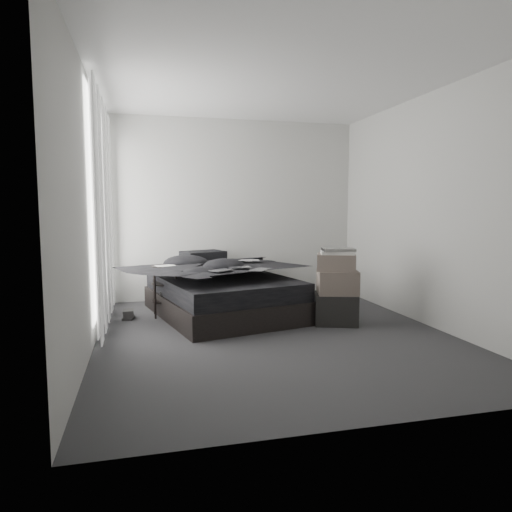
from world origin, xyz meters
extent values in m
cube|color=#323234|center=(0.00, 0.00, 0.00)|extent=(3.60, 4.20, 0.01)
cube|color=white|center=(0.00, 0.00, 2.60)|extent=(3.60, 4.20, 0.01)
cube|color=beige|center=(0.00, 2.10, 1.30)|extent=(3.60, 0.01, 2.60)
cube|color=beige|center=(0.00, -2.10, 1.30)|extent=(3.60, 0.01, 2.60)
cube|color=beige|center=(-1.80, 0.00, 1.30)|extent=(0.01, 4.20, 2.60)
cube|color=beige|center=(1.80, 0.00, 1.30)|extent=(0.01, 4.20, 2.60)
cube|color=white|center=(-1.78, 0.90, 1.35)|extent=(0.02, 2.00, 2.30)
cube|color=white|center=(-1.73, 0.90, 1.28)|extent=(0.06, 2.12, 2.48)
cube|color=black|center=(-0.37, 1.02, 0.13)|extent=(1.90, 2.25, 0.27)
cube|color=black|center=(-0.37, 1.02, 0.37)|extent=(1.83, 2.18, 0.21)
imported|color=black|center=(-0.36, 0.97, 0.59)|extent=(1.79, 1.97, 0.23)
cube|color=black|center=(-0.59, 1.75, 0.54)|extent=(0.67, 0.52, 0.13)
cube|color=black|center=(-0.52, 1.75, 0.67)|extent=(0.65, 0.54, 0.12)
imported|color=silver|center=(-0.03, 1.15, 0.72)|extent=(0.33, 0.23, 0.02)
cube|color=black|center=(-0.48, 0.45, 0.71)|extent=(0.30, 0.28, 0.01)
cube|color=black|center=(-0.23, 0.66, 0.72)|extent=(0.25, 0.17, 0.01)
cube|color=black|center=(-0.05, 0.41, 0.72)|extent=(0.29, 0.29, 0.01)
cylinder|color=black|center=(-1.07, 1.14, 0.31)|extent=(0.34, 0.34, 0.61)
cube|color=white|center=(-1.06, 1.13, 0.62)|extent=(0.26, 0.22, 0.01)
cube|color=black|center=(-1.51, 1.07, 0.06)|extent=(0.14, 0.19, 0.12)
cube|color=black|center=(0.81, 0.26, 0.18)|extent=(0.57, 0.51, 0.35)
cube|color=#655850|center=(0.82, 0.25, 0.49)|extent=(0.52, 0.46, 0.27)
cube|color=#655850|center=(0.80, 0.26, 0.71)|extent=(0.52, 0.48, 0.19)
cube|color=silver|center=(0.81, 0.26, 0.82)|extent=(0.44, 0.39, 0.04)
cube|color=silver|center=(0.82, 0.25, 0.86)|extent=(0.41, 0.35, 0.03)
camera|label=1|loc=(-1.31, -4.50, 1.32)|focal=32.00mm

